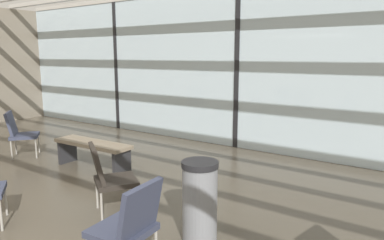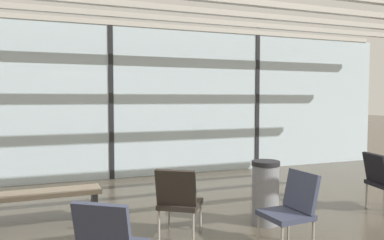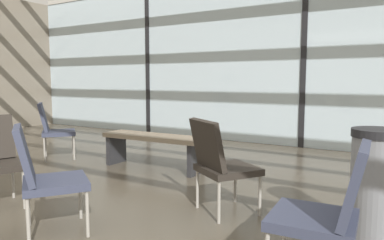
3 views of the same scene
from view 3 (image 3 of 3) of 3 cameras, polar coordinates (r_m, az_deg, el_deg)
The scene contains 9 objects.
glass_curtain_wall at distance 6.88m, azimuth 17.15°, elevation 9.29°, with size 14.00×0.08×3.22m, color silver.
window_mullion_0 at distance 8.46m, azimuth -6.77°, elevation 8.91°, with size 0.10×0.12×3.22m, color black.
window_mullion_1 at distance 6.88m, azimuth 17.15°, elevation 9.29°, with size 0.10×0.12×3.22m, color black.
lounge_chair_0 at distance 2.29m, azimuth 20.67°, elevation -12.57°, with size 0.56×0.52×0.87m.
lounge_chair_2 at distance 6.03m, azimuth -20.96°, elevation -1.03°, with size 0.70×0.71×0.87m.
lounge_chair_4 at distance 3.33m, azimuth 4.34°, elevation -6.32°, with size 0.69×0.70×0.87m.
lounge_chair_5 at distance 3.12m, azimuth -22.25°, elevation -7.63°, with size 0.69×0.70×0.87m.
waiting_bench at distance 5.04m, azimuth -6.03°, elevation -3.52°, with size 1.51×0.45×0.47m.
trash_bin at distance 3.09m, azimuth 26.78°, elevation -9.15°, with size 0.38×0.38×0.86m.
Camera 3 is at (1.72, -1.45, 1.22)m, focal length 34.11 mm.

